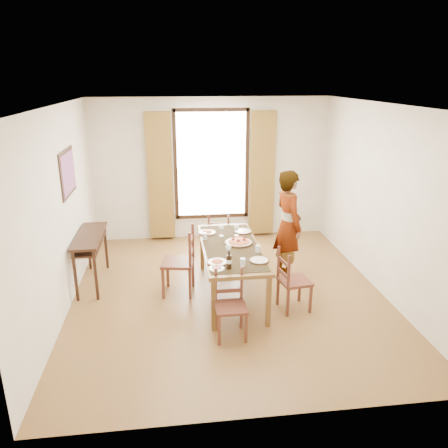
{
  "coord_description": "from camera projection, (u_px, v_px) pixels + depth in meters",
  "views": [
    {
      "loc": [
        -0.78,
        -5.74,
        3.05
      ],
      "look_at": [
        -0.04,
        0.26,
        1.0
      ],
      "focal_mm": 35.0,
      "sensor_mm": 36.0,
      "label": 1
    }
  ],
  "objects": [
    {
      "name": "plate_se",
      "position": [
        259.0,
        259.0,
        5.7
      ],
      "size": [
        0.27,
        0.27,
        0.05
      ],
      "primitive_type": null,
      "color": "silver",
      "rests_on": "dining_table"
    },
    {
      "name": "chair_north",
      "position": [
        220.0,
        239.0,
        7.48
      ],
      "size": [
        0.48,
        0.48,
        0.87
      ],
      "rotation": [
        0.0,
        0.0,
        2.86
      ],
      "color": "#572C1D",
      "rests_on": "ground"
    },
    {
      "name": "tumbler_c",
      "position": [
        243.0,
        262.0,
        5.55
      ],
      "size": [
        0.07,
        0.07,
        0.1
      ],
      "primitive_type": "cylinder",
      "color": "silver",
      "rests_on": "dining_table"
    },
    {
      "name": "chair_south",
      "position": [
        230.0,
        306.0,
        5.31
      ],
      "size": [
        0.38,
        0.38,
        0.85
      ],
      "rotation": [
        0.0,
        0.0,
        0.01
      ],
      "color": "#572C1D",
      "rests_on": "ground"
    },
    {
      "name": "plate_ne",
      "position": [
        243.0,
        230.0,
        6.77
      ],
      "size": [
        0.27,
        0.27,
        0.05
      ],
      "primitive_type": null,
      "color": "silver",
      "rests_on": "dining_table"
    },
    {
      "name": "chair_west",
      "position": [
        180.0,
        263.0,
        6.34
      ],
      "size": [
        0.52,
        0.52,
        1.02
      ],
      "rotation": [
        0.0,
        0.0,
        -1.74
      ],
      "color": "#572C1D",
      "rests_on": "ground"
    },
    {
      "name": "caprese_plate",
      "position": [
        217.0,
        268.0,
        5.46
      ],
      "size": [
        0.2,
        0.2,
        0.04
      ],
      "primitive_type": null,
      "color": "silver",
      "rests_on": "dining_table"
    },
    {
      "name": "plate_sw",
      "position": [
        217.0,
        261.0,
        5.64
      ],
      "size": [
        0.27,
        0.27,
        0.05
      ],
      "primitive_type": null,
      "color": "silver",
      "rests_on": "dining_table"
    },
    {
      "name": "wine_bottle",
      "position": [
        229.0,
        259.0,
        5.45
      ],
      "size": [
        0.07,
        0.07,
        0.25
      ],
      "primitive_type": null,
      "color": "black",
      "rests_on": "dining_table"
    },
    {
      "name": "chair_east",
      "position": [
        292.0,
        282.0,
        5.91
      ],
      "size": [
        0.45,
        0.45,
        0.88
      ],
      "rotation": [
        0.0,
        0.0,
        1.74
      ],
      "color": "#572C1D",
      "rests_on": "ground"
    },
    {
      "name": "tumbler_a",
      "position": [
        258.0,
        249.0,
        5.99
      ],
      "size": [
        0.07,
        0.07,
        0.1
      ],
      "primitive_type": "cylinder",
      "color": "silver",
      "rests_on": "dining_table"
    },
    {
      "name": "room_shell",
      "position": [
        227.0,
        190.0,
        6.09
      ],
      "size": [
        4.6,
        5.1,
        2.74
      ],
      "color": "silver",
      "rests_on": "ground"
    },
    {
      "name": "dining_table",
      "position": [
        231.0,
        250.0,
        6.24
      ],
      "size": [
        0.82,
        1.99,
        0.76
      ],
      "color": "brown",
      "rests_on": "ground"
    },
    {
      "name": "man",
      "position": [
        288.0,
        225.0,
        6.76
      ],
      "size": [
        0.78,
        0.65,
        1.73
      ],
      "primitive_type": "imported",
      "rotation": [
        0.0,
        0.0,
        1.76
      ],
      "color": "gray",
      "rests_on": "ground"
    },
    {
      "name": "plate_nw",
      "position": [
        207.0,
        232.0,
        6.71
      ],
      "size": [
        0.27,
        0.27,
        0.05
      ],
      "primitive_type": null,
      "color": "silver",
      "rests_on": "dining_table"
    },
    {
      "name": "wine_glass_b",
      "position": [
        237.0,
        230.0,
        6.58
      ],
      "size": [
        0.08,
        0.08,
        0.18
      ],
      "primitive_type": null,
      "color": "white",
      "rests_on": "dining_table"
    },
    {
      "name": "wine_glass_c",
      "position": [
        221.0,
        230.0,
        6.57
      ],
      "size": [
        0.08,
        0.08,
        0.18
      ],
      "primitive_type": null,
      "color": "white",
      "rests_on": "dining_table"
    },
    {
      "name": "ground",
      "position": [
        229.0,
        293.0,
        6.47
      ],
      "size": [
        5.0,
        5.0,
        0.0
      ],
      "primitive_type": "plane",
      "color": "brown",
      "rests_on": "ground"
    },
    {
      "name": "console_table",
      "position": [
        90.0,
        242.0,
        6.57
      ],
      "size": [
        0.38,
        1.2,
        0.8
      ],
      "color": "black",
      "rests_on": "ground"
    },
    {
      "name": "pasta_platter",
      "position": [
        239.0,
        240.0,
        6.29
      ],
      "size": [
        0.4,
        0.4,
        0.1
      ],
      "primitive_type": null,
      "color": "#B32217",
      "rests_on": "dining_table"
    },
    {
      "name": "tumbler_b",
      "position": [
        205.0,
        236.0,
        6.45
      ],
      "size": [
        0.07,
        0.07,
        0.1
      ],
      "primitive_type": "cylinder",
      "color": "silver",
      "rests_on": "dining_table"
    },
    {
      "name": "wine_glass_a",
      "position": [
        228.0,
        250.0,
        5.82
      ],
      "size": [
        0.08,
        0.08,
        0.18
      ],
      "primitive_type": null,
      "color": "white",
      "rests_on": "dining_table"
    }
  ]
}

